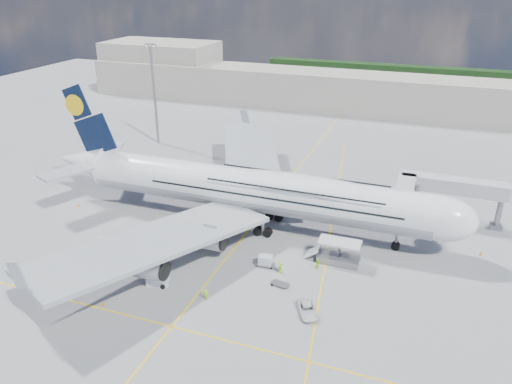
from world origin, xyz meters
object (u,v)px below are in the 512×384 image
(cone_wing_left_outer, at_px, (231,161))
(cone_wing_right_outer, at_px, (102,304))
(baggage_tug, at_px, (158,280))
(dolly_row_c, at_px, (163,260))
(crew_van, at_px, (281,268))
(light_mast, at_px, (154,93))
(cone_wing_left_inner, at_px, (272,199))
(dolly_nose_far, at_px, (280,284))
(airliner, at_px, (254,190))
(dolly_row_b, at_px, (71,266))
(crew_wing, at_px, (177,227))
(dolly_nose_near, at_px, (265,260))
(crew_loader, at_px, (317,264))
(jet_bridge, at_px, (434,190))
(crew_nose, at_px, (385,228))
(cargo_loader, at_px, (338,255))
(service_van, at_px, (307,310))
(dolly_back, at_px, (105,242))
(cone_tail, at_px, (79,205))
(cone_nose, at_px, (481,253))
(dolly_row_a, at_px, (167,243))
(cone_wing_right_inner, at_px, (159,240))
(crew_tug, at_px, (206,295))
(catering_truck_outer, at_px, (247,141))

(cone_wing_left_outer, height_order, cone_wing_right_outer, cone_wing_left_outer)
(baggage_tug, height_order, cone_wing_left_outer, baggage_tug)
(dolly_row_c, distance_m, crew_van, 18.69)
(light_mast, distance_m, cone_wing_left_inner, 48.42)
(crew_van, bearing_deg, dolly_nose_far, 157.27)
(airliner, distance_m, cone_wing_left_outer, 33.38)
(dolly_row_b, xyz_separation_m, cone_wing_right_outer, (10.25, -6.07, -0.08))
(crew_wing, xyz_separation_m, crew_van, (21.03, -6.16, 0.01))
(dolly_nose_near, bearing_deg, cone_wing_left_inner, 100.74)
(light_mast, height_order, crew_loader, light_mast)
(jet_bridge, height_order, crew_nose, jet_bridge)
(cargo_loader, xyz_separation_m, service_van, (-1.08, -14.29, -0.59))
(dolly_row_b, xyz_separation_m, dolly_back, (1.18, 7.19, 0.65))
(light_mast, relative_size, dolly_row_b, 7.85)
(cone_wing_right_outer, bearing_deg, airliner, 68.74)
(dolly_nose_far, bearing_deg, dolly_row_c, -169.79)
(dolly_nose_near, bearing_deg, crew_wing, 158.78)
(light_mast, xyz_separation_m, cone_tail, (5.47, -39.59, -12.94))
(dolly_row_c, height_order, cone_tail, cone_tail)
(crew_van, bearing_deg, cone_wing_left_outer, -6.23)
(dolly_nose_far, height_order, baggage_tug, baggage_tug)
(cone_nose, bearing_deg, cone_wing_left_outer, 154.99)
(dolly_back, xyz_separation_m, dolly_nose_near, (26.78, 3.86, -0.03))
(light_mast, xyz_separation_m, dolly_row_b, (18.63, -58.20, -12.87))
(dolly_row_a, xyz_separation_m, baggage_tug, (4.51, -10.60, 0.49))
(crew_nose, bearing_deg, cone_wing_right_inner, 177.94)
(cargo_loader, bearing_deg, crew_van, -140.59)
(baggage_tug, relative_size, cone_wing_right_inner, 6.40)
(crew_tug, xyz_separation_m, cone_wing_left_inner, (-1.77, 34.02, -0.49))
(jet_bridge, bearing_deg, service_van, -113.52)
(cargo_loader, xyz_separation_m, crew_nose, (5.75, 12.62, -0.50))
(service_van, bearing_deg, cone_wing_left_inner, 90.04)
(cargo_loader, bearing_deg, dolly_nose_far, -125.00)
(dolly_row_c, bearing_deg, jet_bridge, 29.33)
(service_van, distance_m, crew_tug, 14.19)
(cone_wing_right_inner, bearing_deg, crew_tug, -39.65)
(light_mast, relative_size, cone_nose, 41.11)
(dolly_row_b, relative_size, service_van, 0.69)
(dolly_row_c, bearing_deg, crew_loader, 8.89)
(cargo_loader, relative_size, crew_van, 4.74)
(dolly_row_b, distance_m, cone_tail, 22.79)
(dolly_back, relative_size, cone_wing_right_inner, 6.11)
(baggage_tug, height_order, crew_tug, baggage_tug)
(baggage_tug, xyz_separation_m, crew_tug, (8.06, -0.74, -0.08))
(cargo_loader, xyz_separation_m, dolly_nose_near, (-10.23, -5.05, -0.29))
(dolly_row_c, height_order, cone_wing_right_outer, cone_wing_right_outer)
(jet_bridge, xyz_separation_m, cargo_loader, (-12.99, -18.04, -5.60))
(cone_wing_right_inner, bearing_deg, dolly_row_c, -54.28)
(dolly_row_b, height_order, cone_wing_left_outer, cone_wing_left_outer)
(catering_truck_outer, bearing_deg, baggage_tug, -75.58)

